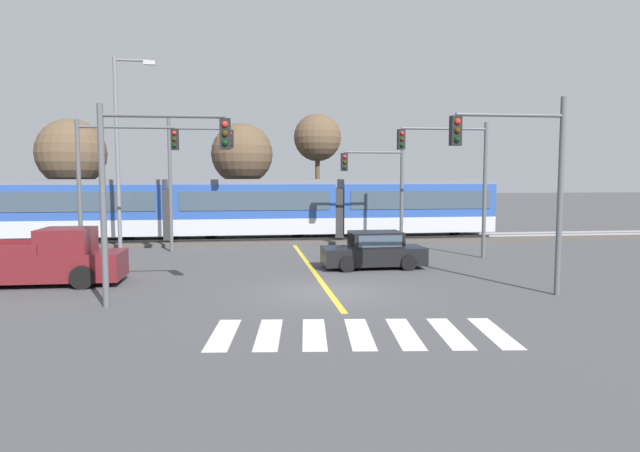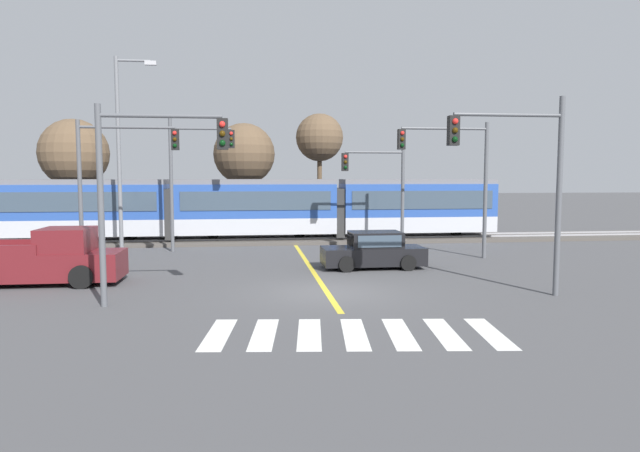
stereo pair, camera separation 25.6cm
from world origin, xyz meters
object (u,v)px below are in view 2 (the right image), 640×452
object	(u,v)px
traffic_light_mid_right	(456,167)
street_lamp_west	(122,144)
pickup_truck	(47,260)
traffic_light_far_right	(381,180)
traffic_light_mid_left	(114,168)
traffic_light_near_left	(145,172)
traffic_light_far_left	(191,166)
traffic_light_near_right	(523,167)
bare_tree_east	(320,138)
sedan_crossing	(373,251)
light_rail_tram	(256,206)
bare_tree_west	(244,154)
bare_tree_far_west	(74,153)

from	to	relation	value
traffic_light_mid_right	street_lamp_west	xyz separation A→B (m)	(-15.65, 4.53, 1.20)
pickup_truck	street_lamp_west	bearing A→B (deg)	84.47
traffic_light_mid_right	traffic_light_far_right	distance (m)	4.34
traffic_light_mid_left	traffic_light_near_left	xyz separation A→B (m)	(2.73, -8.26, -0.23)
street_lamp_west	pickup_truck	bearing A→B (deg)	-95.53
traffic_light_far_left	traffic_light_far_right	xyz separation A→B (m)	(9.53, -0.81, -0.72)
street_lamp_west	traffic_light_near_right	bearing A→B (deg)	-40.83
traffic_light_far_left	pickup_truck	bearing A→B (deg)	-117.16
bare_tree_east	traffic_light_mid_left	bearing A→B (deg)	-128.65
sedan_crossing	pickup_truck	distance (m)	12.34
light_rail_tram	bare_tree_west	xyz separation A→B (m)	(-0.70, 5.88, 3.20)
traffic_light_near_right	bare_tree_west	world-z (taller)	bare_tree_west
light_rail_tram	traffic_light_mid_left	world-z (taller)	traffic_light_mid_left
sedan_crossing	traffic_light_far_left	xyz separation A→B (m)	(-7.92, 6.31, 3.61)
light_rail_tram	sedan_crossing	xyz separation A→B (m)	(4.68, -10.00, -1.35)
pickup_truck	light_rail_tram	bearing A→B (deg)	57.94
bare_tree_far_west	sedan_crossing	bearing A→B (deg)	-41.30
street_lamp_west	bare_tree_east	world-z (taller)	street_lamp_west
pickup_truck	traffic_light_near_right	bearing A→B (deg)	-14.59
traffic_light_near_right	bare_tree_far_west	world-z (taller)	bare_tree_far_west
street_lamp_west	bare_tree_far_west	size ratio (longest dim) A/B	1.33
traffic_light_near_left	street_lamp_west	distance (m)	13.05
bare_tree_far_west	traffic_light_mid_left	bearing A→B (deg)	-66.66
traffic_light_near_left	street_lamp_west	world-z (taller)	street_lamp_west
street_lamp_west	light_rail_tram	bearing A→B (deg)	26.37
traffic_light_near_left	bare_tree_far_west	world-z (taller)	bare_tree_far_west
light_rail_tram	traffic_light_near_right	size ratio (longest dim) A/B	4.46
traffic_light_near_left	traffic_light_near_right	bearing A→B (deg)	-0.94
traffic_light_near_left	bare_tree_far_west	size ratio (longest dim) A/B	0.81
traffic_light_near_right	street_lamp_west	world-z (taller)	street_lamp_west
traffic_light_mid_left	traffic_light_far_right	bearing A→B (deg)	14.04
traffic_light_mid_left	traffic_light_near_right	bearing A→B (deg)	-30.77
street_lamp_west	bare_tree_west	world-z (taller)	street_lamp_west
traffic_light_far_left	street_lamp_west	bearing A→B (deg)	173.63
traffic_light_near_left	bare_tree_far_west	distance (m)	21.11
sedan_crossing	traffic_light_near_right	xyz separation A→B (m)	(3.39, -6.04, 3.38)
pickup_truck	traffic_light_far_right	bearing A→B (deg)	28.51
pickup_truck	bare_tree_far_west	world-z (taller)	bare_tree_far_west
pickup_truck	street_lamp_west	size ratio (longest dim) A/B	0.56
light_rail_tram	traffic_light_mid_left	size ratio (longest dim) A/B	4.54
traffic_light_near_left	traffic_light_far_right	xyz separation A→B (m)	(9.66, 11.36, -0.34)
sedan_crossing	traffic_light_far_right	size ratio (longest dim) A/B	0.77
pickup_truck	traffic_light_mid_right	world-z (taller)	traffic_light_mid_right
bare_tree_far_west	bare_tree_west	bearing A→B (deg)	11.40
traffic_light_mid_left	bare_tree_west	world-z (taller)	bare_tree_west
bare_tree_west	bare_tree_far_west	bearing A→B (deg)	-168.60
traffic_light_far_left	traffic_light_near_left	distance (m)	12.17
pickup_truck	traffic_light_near_left	distance (m)	6.44
sedan_crossing	pickup_truck	world-z (taller)	pickup_truck
traffic_light_near_left	traffic_light_near_right	distance (m)	11.45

